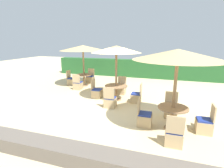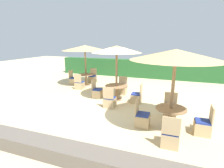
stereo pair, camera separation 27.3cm
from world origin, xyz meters
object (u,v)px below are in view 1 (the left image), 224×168
object	(u,v)px
round_table_back_left	(84,77)
patio_chair_front_right_south	(174,136)
patio_chair_back_left_west	(71,81)
patio_chair_center_south	(110,102)
patio_chair_center_east	(136,97)
round_table_front_right	(173,113)
patio_chair_back_left_north	(90,78)
parasol_back_left	(83,48)
patio_chair_front_right_west	(144,118)
patio_chair_front_right_east	(204,125)
patio_chair_center_west	(97,93)
round_table_center	(116,88)
patio_chair_center_north	(121,89)
parasol_front_right	(178,55)
parasol_center	(116,49)
patio_chair_back_left_south	(78,85)
patio_chair_front_right_north	(171,110)

from	to	relation	value
round_table_back_left	patio_chair_front_right_south	bearing A→B (deg)	-44.54
patio_chair_back_left_west	patio_chair_center_south	xyz separation A→B (m)	(3.65, -3.03, 0.00)
patio_chair_front_right_south	patio_chair_center_east	size ratio (longest dim) A/B	1.00
patio_chair_back_left_west	round_table_front_right	size ratio (longest dim) A/B	0.98
round_table_front_right	patio_chair_back_left_west	bearing A→B (deg)	145.57
patio_chair_back_left_north	parasol_back_left	bearing A→B (deg)	91.63
round_table_front_right	patio_chair_center_east	world-z (taller)	patio_chair_center_east
patio_chair_front_right_west	patio_chair_center_east	size ratio (longest dim) A/B	1.00
patio_chair_front_right_east	patio_chair_center_west	xyz separation A→B (m)	(-4.52, 2.19, 0.00)
round_table_center	patio_chair_center_west	xyz separation A→B (m)	(-1.03, 0.03, -0.31)
patio_chair_front_right_west	parasol_back_left	bearing A→B (deg)	-134.59
patio_chair_back_left_north	patio_chair_center_north	distance (m)	3.36
patio_chair_center_west	patio_chair_center_north	bearing A→B (deg)	134.28
patio_chair_back_left_north	round_table_front_right	size ratio (longest dim) A/B	0.98
parasol_front_right	patio_chair_center_north	world-z (taller)	parasol_front_right
patio_chair_front_right_west	parasol_center	size ratio (longest dim) A/B	0.36
patio_chair_front_right_east	patio_chair_center_north	world-z (taller)	same
round_table_center	patio_chair_front_right_west	bearing A→B (deg)	-53.89
patio_chair_back_left_north	patio_chair_front_right_east	xyz separation A→B (m)	(6.22, -5.16, 0.00)
parasol_back_left	patio_chair_front_right_west	world-z (taller)	parasol_back_left
patio_chair_front_right_east	parasol_center	bearing A→B (deg)	58.30
round_table_back_left	parasol_center	world-z (taller)	parasol_center
parasol_back_left	patio_chair_center_north	bearing A→B (deg)	-20.61
patio_chair_back_left_north	parasol_front_right	size ratio (longest dim) A/B	0.35
patio_chair_center_north	patio_chair_back_left_south	bearing A→B (deg)	-2.27
patio_chair_back_left_west	patio_chair_center_east	xyz separation A→B (m)	(4.62, -2.07, 0.00)
patio_chair_back_left_west	parasol_center	distance (m)	4.66
round_table_back_left	parasol_front_right	distance (m)	6.98
patio_chair_center_west	round_table_front_right	bearing A→B (deg)	57.82
parasol_back_left	patio_chair_front_right_north	size ratio (longest dim) A/B	3.01
patio_chair_back_left_west	patio_chair_center_west	world-z (taller)	same
patio_chair_front_right_east	patio_chair_center_south	bearing A→B (deg)	71.77
parasol_front_right	patio_chair_front_right_east	size ratio (longest dim) A/B	2.90
parasol_front_right	patio_chair_center_east	size ratio (longest dim) A/B	2.90
round_table_front_right	patio_chair_center_east	size ratio (longest dim) A/B	1.02
round_table_back_left	parasol_center	xyz separation A→B (m)	(2.70, -2.03, 1.86)
round_table_front_right	patio_chair_center_west	distance (m)	4.21
patio_chair_back_left_west	patio_chair_center_north	bearing A→B (deg)	74.66
patio_chair_back_left_south	patio_chair_front_right_north	distance (m)	5.68
round_table_back_left	patio_chair_center_north	world-z (taller)	patio_chair_center_north
round_table_back_left	patio_chair_center_south	world-z (taller)	patio_chair_center_south
patio_chair_back_left_west	round_table_center	xyz separation A→B (m)	(3.61, -2.01, 0.31)
round_table_front_right	patio_chair_front_right_east	world-z (taller)	patio_chair_front_right_east
patio_chair_front_right_west	patio_chair_center_west	distance (m)	3.51
patio_chair_front_right_north	patio_chair_front_right_south	bearing A→B (deg)	91.86
parasol_back_left	patio_chair_front_right_north	distance (m)	6.49
patio_chair_front_right_west	patio_chair_front_right_south	world-z (taller)	same
round_table_front_right	patio_chair_front_right_south	bearing A→B (deg)	-88.04
parasol_front_right	patio_chair_center_south	bearing A→B (deg)	154.57
parasol_back_left	patio_chair_front_right_west	distance (m)	6.45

